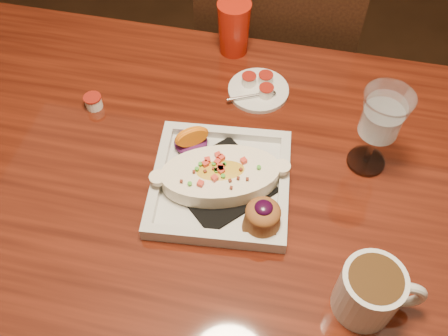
% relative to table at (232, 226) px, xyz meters
% --- Properties ---
extents(floor, '(7.00, 7.00, 0.00)m').
position_rel_table_xyz_m(floor, '(0.00, 0.00, -0.65)').
color(floor, black).
rests_on(floor, ground).
extents(table, '(1.50, 0.90, 0.75)m').
position_rel_table_xyz_m(table, '(0.00, 0.00, 0.00)').
color(table, '#611D0D').
rests_on(table, floor).
extents(chair_far, '(0.42, 0.42, 0.93)m').
position_rel_table_xyz_m(chair_far, '(-0.00, 0.63, -0.15)').
color(chair_far, black).
rests_on(chair_far, floor).
extents(plate, '(0.27, 0.27, 0.08)m').
position_rel_table_xyz_m(plate, '(-0.02, 0.01, 0.13)').
color(plate, silver).
rests_on(plate, table).
extents(coffee_mug, '(0.14, 0.10, 0.10)m').
position_rel_table_xyz_m(coffee_mug, '(0.24, -0.15, 0.15)').
color(coffee_mug, silver).
rests_on(coffee_mug, table).
extents(goblet, '(0.09, 0.09, 0.18)m').
position_rel_table_xyz_m(goblet, '(0.23, 0.14, 0.22)').
color(goblet, silver).
rests_on(goblet, table).
extents(saucer, '(0.13, 0.13, 0.09)m').
position_rel_table_xyz_m(saucer, '(-0.00, 0.28, 0.11)').
color(saucer, silver).
rests_on(saucer, table).
extents(creamer_loose, '(0.04, 0.04, 0.03)m').
position_rel_table_xyz_m(creamer_loose, '(-0.33, 0.16, 0.11)').
color(creamer_loose, white).
rests_on(creamer_loose, table).
extents(red_tumbler, '(0.07, 0.07, 0.12)m').
position_rel_table_xyz_m(red_tumbler, '(-0.08, 0.40, 0.16)').
color(red_tumbler, red).
rests_on(red_tumbler, table).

